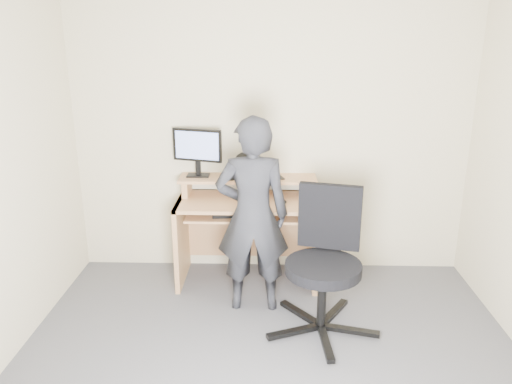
{
  "coord_description": "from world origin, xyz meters",
  "views": [
    {
      "loc": [
        -0.01,
        -2.59,
        2.12
      ],
      "look_at": [
        -0.11,
        1.05,
        0.95
      ],
      "focal_mm": 35.0,
      "sensor_mm": 36.0,
      "label": 1
    }
  ],
  "objects_px": {
    "office_chair": "(325,257)",
    "desk": "(248,219)",
    "person": "(252,216)",
    "monitor": "(197,148)"
  },
  "relations": [
    {
      "from": "desk",
      "to": "monitor",
      "type": "height_order",
      "value": "monitor"
    },
    {
      "from": "monitor",
      "to": "office_chair",
      "type": "relative_size",
      "value": 0.42
    },
    {
      "from": "desk",
      "to": "office_chair",
      "type": "height_order",
      "value": "office_chair"
    },
    {
      "from": "office_chair",
      "to": "desk",
      "type": "bearing_deg",
      "value": 140.42
    },
    {
      "from": "monitor",
      "to": "person",
      "type": "height_order",
      "value": "person"
    },
    {
      "from": "desk",
      "to": "person",
      "type": "height_order",
      "value": "person"
    },
    {
      "from": "person",
      "to": "monitor",
      "type": "bearing_deg",
      "value": -53.88
    },
    {
      "from": "person",
      "to": "desk",
      "type": "bearing_deg",
      "value": -85.9
    },
    {
      "from": "monitor",
      "to": "person",
      "type": "relative_size",
      "value": 0.28
    },
    {
      "from": "desk",
      "to": "monitor",
      "type": "xyz_separation_m",
      "value": [
        -0.44,
        0.09,
        0.62
      ]
    }
  ]
}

